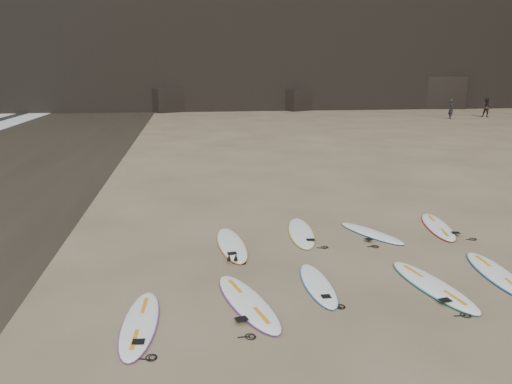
% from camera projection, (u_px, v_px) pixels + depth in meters
% --- Properties ---
extents(ground, '(240.00, 240.00, 0.00)m').
position_uv_depth(ground, '(364.00, 282.00, 10.73)').
color(ground, '#897559').
rests_on(ground, ground).
extents(surfboard_0, '(0.74, 2.55, 0.09)m').
position_uv_depth(surfboard_0, '(140.00, 323.00, 8.93)').
color(surfboard_0, white).
rests_on(surfboard_0, ground).
extents(surfboard_1, '(1.35, 2.82, 0.10)m').
position_uv_depth(surfboard_1, '(248.00, 302.00, 9.73)').
color(surfboard_1, white).
rests_on(surfboard_1, ground).
extents(surfboard_2, '(0.55, 2.28, 0.08)m').
position_uv_depth(surfboard_2, '(318.00, 284.00, 10.53)').
color(surfboard_2, white).
rests_on(surfboard_2, ground).
extents(surfboard_3, '(1.12, 2.84, 0.10)m').
position_uv_depth(surfboard_3, '(433.00, 285.00, 10.47)').
color(surfboard_3, white).
rests_on(surfboard_3, ground).
extents(surfboard_4, '(0.91, 2.70, 0.10)m').
position_uv_depth(surfboard_4, '(497.00, 274.00, 11.07)').
color(surfboard_4, white).
rests_on(surfboard_4, ground).
extents(surfboard_5, '(0.84, 2.74, 0.10)m').
position_uv_depth(surfboard_5, '(232.00, 244.00, 12.92)').
color(surfboard_5, white).
rests_on(surfboard_5, ground).
extents(surfboard_6, '(0.94, 2.73, 0.10)m').
position_uv_depth(surfboard_6, '(301.00, 232.00, 13.86)').
color(surfboard_6, white).
rests_on(surfboard_6, ground).
extents(surfboard_7, '(1.50, 2.29, 0.08)m').
position_uv_depth(surfboard_7, '(371.00, 233.00, 13.82)').
color(surfboard_7, white).
rests_on(surfboard_7, ground).
extents(surfboard_8, '(1.15, 2.68, 0.09)m').
position_uv_depth(surfboard_8, '(438.00, 226.00, 14.39)').
color(surfboard_8, white).
rests_on(surfboard_8, ground).
extents(person_a, '(0.53, 0.71, 1.77)m').
position_uv_depth(person_a, '(451.00, 109.00, 45.21)').
color(person_a, black).
rests_on(person_a, ground).
extents(person_b, '(1.14, 1.11, 1.84)m').
position_uv_depth(person_b, '(487.00, 107.00, 46.72)').
color(person_b, black).
rests_on(person_b, ground).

